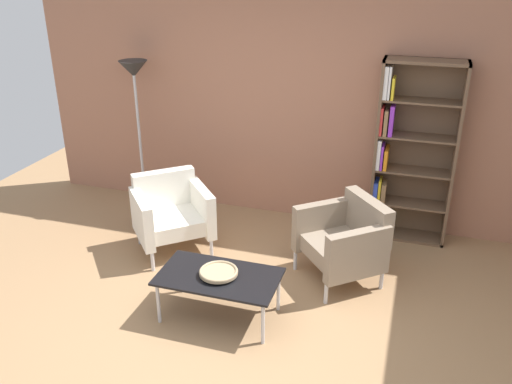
% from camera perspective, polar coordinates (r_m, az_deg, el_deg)
% --- Properties ---
extents(ground_plane, '(8.32, 8.32, 0.00)m').
position_cam_1_polar(ground_plane, '(4.40, -2.04, -15.93)').
color(ground_plane, '#9E7751').
extents(brick_back_panel, '(6.40, 0.12, 2.90)m').
position_cam_1_polar(brick_back_panel, '(5.91, 5.77, 10.49)').
color(brick_back_panel, '#A87056').
rests_on(brick_back_panel, ground_plane).
extents(bookshelf_tall, '(0.80, 0.30, 1.90)m').
position_cam_1_polar(bookshelf_tall, '(5.73, 15.84, 4.06)').
color(bookshelf_tall, brown).
rests_on(bookshelf_tall, ground_plane).
extents(coffee_table_low, '(1.00, 0.56, 0.40)m').
position_cam_1_polar(coffee_table_low, '(4.49, -3.97, -9.18)').
color(coffee_table_low, black).
rests_on(coffee_table_low, ground_plane).
extents(decorative_bowl, '(0.32, 0.32, 0.05)m').
position_cam_1_polar(decorative_bowl, '(4.45, -3.99, -8.47)').
color(decorative_bowl, tan).
rests_on(decorative_bowl, coffee_table_low).
extents(armchair_by_bookshelf, '(0.95, 0.94, 0.78)m').
position_cam_1_polar(armchair_by_bookshelf, '(5.53, -9.02, -2.10)').
color(armchair_by_bookshelf, white).
rests_on(armchair_by_bookshelf, ground_plane).
extents(armchair_near_window, '(0.94, 0.95, 0.78)m').
position_cam_1_polar(armchair_near_window, '(5.03, 9.47, -4.91)').
color(armchair_near_window, gray).
rests_on(armchair_near_window, ground_plane).
extents(floor_lamp_torchiere, '(0.32, 0.32, 1.74)m').
position_cam_1_polar(floor_lamp_torchiere, '(6.28, -12.73, 10.84)').
color(floor_lamp_torchiere, silver).
rests_on(floor_lamp_torchiere, ground_plane).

